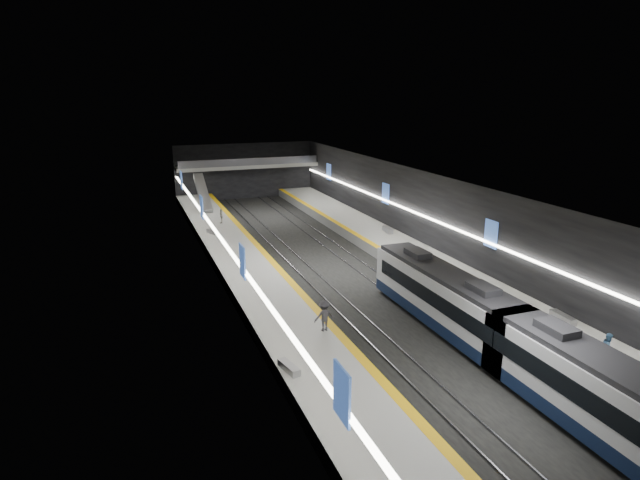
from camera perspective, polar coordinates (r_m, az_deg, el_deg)
name	(u,v)px	position (r m, az deg, el deg)	size (l,w,h in m)	color
ground	(335,271)	(47.17, 1.66, -3.35)	(70.00, 70.00, 0.00)	black
ceiling	(336,181)	(45.18, 1.74, 6.28)	(20.00, 70.00, 0.04)	beige
wall_left	(220,238)	(43.36, -10.64, 0.18)	(0.04, 70.00, 8.00)	black
wall_right	(436,218)	(50.54, 12.27, 2.32)	(0.04, 70.00, 8.00)	black
wall_back	(245,171)	(78.92, -7.99, 7.30)	(20.00, 0.04, 8.00)	black
platform_left	(252,276)	(44.87, -7.27, -3.82)	(5.00, 70.00, 1.00)	slate
tile_surface_left	(252,270)	(44.70, -7.29, -3.21)	(5.00, 70.00, 0.02)	#AAAAA4
tactile_strip_left	(277,267)	(45.21, -4.58, -2.89)	(0.60, 70.00, 0.02)	yellow
platform_right	(410,257)	(50.19, 9.62, -1.78)	(5.00, 70.00, 1.00)	slate
tile_surface_right	(411,252)	(50.04, 9.65, -1.23)	(5.00, 70.00, 0.02)	#AAAAA4
tactile_strip_right	(389,254)	(49.00, 7.42, -1.49)	(0.60, 70.00, 0.02)	yellow
rails	(335,271)	(47.15, 1.66, -3.28)	(6.52, 70.00, 0.12)	gray
train	(513,339)	(31.76, 19.91, -9.93)	(2.69, 28.34, 3.60)	#0F1B37
ad_posters	(332,219)	(46.79, 1.24, 2.24)	(19.94, 53.50, 2.20)	#3A5FB0
cove_light_left	(222,240)	(43.44, -10.37, -0.05)	(0.25, 68.60, 0.12)	white
cove_light_right	(434,220)	(50.48, 12.06, 2.08)	(0.25, 68.60, 0.12)	white
mezzanine_bridge	(248,166)	(76.78, -7.68, 7.86)	(20.00, 3.00, 1.50)	gray
escalator	(203,193)	(69.05, -12.39, 4.95)	(1.20, 8.00, 0.60)	#99999E
bench_left_near	(289,368)	(29.24, -3.34, -13.43)	(0.47, 1.69, 0.41)	#99999E
bench_left_far	(212,232)	(56.47, -11.41, 0.85)	(0.45, 1.63, 0.40)	#99999E
bench_right_near	(563,318)	(38.23, 24.47, -7.57)	(0.54, 1.93, 0.47)	#99999E
bench_right_far	(388,230)	(56.44, 7.21, 1.07)	(0.54, 1.94, 0.48)	#99999E
passenger_right_a	(555,330)	(34.88, 23.82, -8.77)	(0.56, 0.37, 1.54)	#D04D63
passenger_right_b	(608,347)	(33.85, 28.37, -10.04)	(0.79, 0.61, 1.62)	#5285B3
passenger_left_a	(221,216)	(60.66, -10.49, 2.52)	(0.95, 0.40, 1.62)	beige
passenger_left_b	(324,316)	(33.28, 0.44, -8.11)	(1.27, 0.73, 1.97)	#3D3C43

